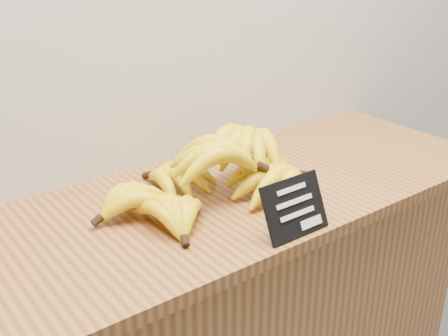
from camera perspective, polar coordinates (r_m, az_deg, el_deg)
counter_top at (r=1.29m, az=-1.33°, el=-3.57°), size 1.53×0.54×0.03m
chalkboard_sign at (r=1.13m, az=7.22°, el=-4.01°), size 0.15×0.05×0.11m
banana_pile at (r=1.25m, az=-0.88°, el=-0.80°), size 0.53×0.39×0.13m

